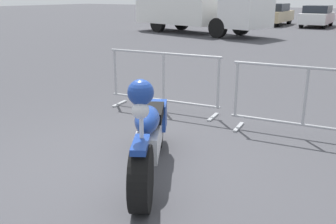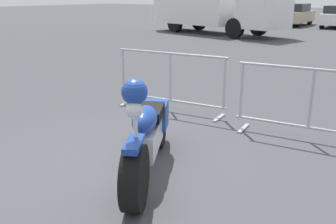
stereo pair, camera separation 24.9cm
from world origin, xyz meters
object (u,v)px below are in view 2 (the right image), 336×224
(crowd_barrier_near, at_px, (170,81))
(parked_car_tan, at_px, (294,15))
(parked_car_red, at_px, (218,13))
(motorcycle, at_px, (148,133))
(parked_car_green, at_px, (252,13))
(box_truck, at_px, (211,2))
(crowd_barrier_far, at_px, (311,104))

(crowd_barrier_near, distance_m, parked_car_tan, 21.25)
(crowd_barrier_near, xyz_separation_m, parked_car_tan, (-4.65, 20.73, 0.18))
(parked_car_red, relative_size, parked_car_tan, 0.99)
(motorcycle, height_order, parked_car_green, parked_car_green)
(motorcycle, xyz_separation_m, box_truck, (-7.81, 14.95, 1.14))
(crowd_barrier_far, bearing_deg, crowd_barrier_near, 180.00)
(parked_car_tan, bearing_deg, parked_car_red, 91.57)
(crowd_barrier_near, xyz_separation_m, crowd_barrier_far, (2.46, 0.00, 0.00))
(crowd_barrier_far, xyz_separation_m, parked_car_tan, (-7.11, 20.73, 0.18))
(crowd_barrier_near, xyz_separation_m, box_truck, (-6.58, 12.80, 1.08))
(parked_car_red, xyz_separation_m, parked_car_tan, (5.65, 0.35, 0.01))
(motorcycle, bearing_deg, crowd_barrier_far, 120.29)
(motorcycle, bearing_deg, box_truck, 177.63)
(crowd_barrier_far, xyz_separation_m, parked_car_red, (-12.76, 20.38, 0.17))
(parked_car_red, relative_size, parked_car_green, 0.95)
(motorcycle, bearing_deg, parked_car_tan, 164.45)
(parked_car_green, bearing_deg, box_truck, -175.24)
(crowd_barrier_far, height_order, parked_car_green, parked_car_green)
(crowd_barrier_near, bearing_deg, box_truck, 117.22)
(box_truck, relative_size, parked_car_tan, 1.86)
(box_truck, bearing_deg, crowd_barrier_near, -50.46)
(motorcycle, height_order, crowd_barrier_near, motorcycle)
(parked_car_red, xyz_separation_m, parked_car_green, (2.83, -0.07, 0.04))
(box_truck, relative_size, parked_car_green, 1.79)
(box_truck, relative_size, parked_car_red, 1.88)
(parked_car_green, bearing_deg, motorcycle, -160.83)
(motorcycle, height_order, parked_car_tan, parked_car_tan)
(motorcycle, distance_m, crowd_barrier_far, 2.47)
(parked_car_red, bearing_deg, parked_car_tan, -88.43)
(parked_car_tan, bearing_deg, parked_car_green, 96.46)
(motorcycle, distance_m, parked_car_red, 25.31)
(crowd_barrier_far, height_order, parked_car_tan, parked_car_tan)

